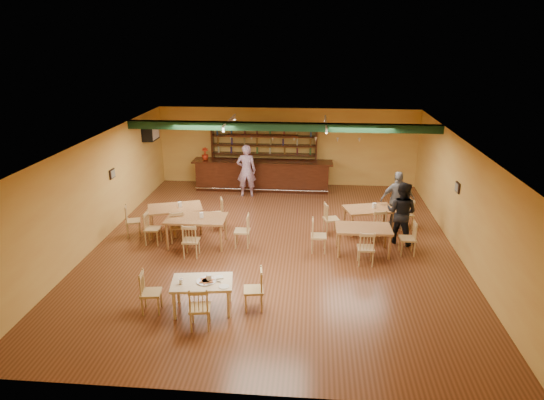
# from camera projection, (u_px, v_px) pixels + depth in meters

# --- Properties ---
(floor) EXTENTS (12.00, 12.00, 0.00)m
(floor) POSITION_uv_depth(u_px,v_px,m) (275.00, 245.00, 13.69)
(floor) COLOR #593119
(floor) RESTS_ON ground
(ceiling_beam) EXTENTS (10.00, 0.30, 0.25)m
(ceiling_beam) POSITION_uv_depth(u_px,v_px,m) (282.00, 127.00, 15.40)
(ceiling_beam) COLOR black
(ceiling_beam) RESTS_ON ceiling
(track_rail_left) EXTENTS (0.05, 2.50, 0.05)m
(track_rail_left) POSITION_uv_depth(u_px,v_px,m) (229.00, 120.00, 16.09)
(track_rail_left) COLOR silver
(track_rail_left) RESTS_ON ceiling
(track_rail_right) EXTENTS (0.05, 2.50, 0.05)m
(track_rail_right) POSITION_uv_depth(u_px,v_px,m) (326.00, 122.00, 15.83)
(track_rail_right) COLOR silver
(track_rail_right) RESTS_ON ceiling
(ac_unit) EXTENTS (0.34, 0.70, 0.48)m
(ac_unit) POSITION_uv_depth(u_px,v_px,m) (150.00, 132.00, 17.28)
(ac_unit) COLOR silver
(ac_unit) RESTS_ON wall_left
(picture_left) EXTENTS (0.04, 0.34, 0.28)m
(picture_left) POSITION_uv_depth(u_px,v_px,m) (112.00, 174.00, 14.49)
(picture_left) COLOR black
(picture_left) RESTS_ON wall_left
(picture_right) EXTENTS (0.04, 0.34, 0.28)m
(picture_right) POSITION_uv_depth(u_px,v_px,m) (458.00, 187.00, 13.21)
(picture_right) COLOR black
(picture_right) RESTS_ON wall_right
(bar_counter) EXTENTS (5.28, 0.85, 1.13)m
(bar_counter) POSITION_uv_depth(u_px,v_px,m) (263.00, 175.00, 18.44)
(bar_counter) COLOR black
(bar_counter) RESTS_ON ground
(back_bar_hutch) EXTENTS (4.08, 0.40, 2.28)m
(back_bar_hutch) POSITION_uv_depth(u_px,v_px,m) (264.00, 157.00, 18.84)
(back_bar_hutch) COLOR black
(back_bar_hutch) RESTS_ON ground
(poinsettia) EXTENTS (0.33, 0.33, 0.46)m
(poinsettia) POSITION_uv_depth(u_px,v_px,m) (205.00, 154.00, 18.36)
(poinsettia) COLOR #B62910
(poinsettia) RESTS_ON bar_counter
(dining_table_a) EXTENTS (1.79, 1.39, 0.79)m
(dining_table_a) POSITION_uv_depth(u_px,v_px,m) (176.00, 219.00, 14.53)
(dining_table_a) COLOR brown
(dining_table_a) RESTS_ON ground
(dining_table_b) EXTENTS (1.62, 1.21, 0.72)m
(dining_table_b) POSITION_uv_depth(u_px,v_px,m) (369.00, 219.00, 14.62)
(dining_table_b) COLOR brown
(dining_table_b) RESTS_ON ground
(dining_table_c) EXTENTS (1.67, 1.02, 0.83)m
(dining_table_c) POSITION_uv_depth(u_px,v_px,m) (197.00, 231.00, 13.61)
(dining_table_c) COLOR brown
(dining_table_c) RESTS_ON ground
(dining_table_d) EXTENTS (1.50, 0.92, 0.74)m
(dining_table_d) POSITION_uv_depth(u_px,v_px,m) (363.00, 240.00, 13.13)
(dining_table_d) COLOR brown
(dining_table_d) RESTS_ON ground
(near_table) EXTENTS (1.39, 1.00, 0.69)m
(near_table) POSITION_uv_depth(u_px,v_px,m) (203.00, 296.00, 10.39)
(near_table) COLOR #CDB08A
(near_table) RESTS_ON ground
(pizza_tray) EXTENTS (0.43, 0.43, 0.01)m
(pizza_tray) POSITION_uv_depth(u_px,v_px,m) (206.00, 281.00, 10.27)
(pizza_tray) COLOR silver
(pizza_tray) RESTS_ON near_table
(parmesan_shaker) EXTENTS (0.08, 0.08, 0.11)m
(parmesan_shaker) POSITION_uv_depth(u_px,v_px,m) (181.00, 281.00, 10.17)
(parmesan_shaker) COLOR #EAE5C6
(parmesan_shaker) RESTS_ON near_table
(napkin_stack) EXTENTS (0.24, 0.21, 0.03)m
(napkin_stack) POSITION_uv_depth(u_px,v_px,m) (219.00, 277.00, 10.42)
(napkin_stack) COLOR white
(napkin_stack) RESTS_ON near_table
(pizza_server) EXTENTS (0.33, 0.19, 0.00)m
(pizza_server) POSITION_uv_depth(u_px,v_px,m) (213.00, 280.00, 10.30)
(pizza_server) COLOR silver
(pizza_server) RESTS_ON pizza_tray
(side_plate) EXTENTS (0.25, 0.25, 0.01)m
(side_plate) POSITION_uv_depth(u_px,v_px,m) (224.00, 286.00, 10.06)
(side_plate) COLOR white
(side_plate) RESTS_ON near_table
(patron_bar) EXTENTS (0.75, 0.53, 1.93)m
(patron_bar) POSITION_uv_depth(u_px,v_px,m) (246.00, 171.00, 17.57)
(patron_bar) COLOR #7E4392
(patron_bar) RESTS_ON ground
(patron_right_a) EXTENTS (1.09, 1.01, 1.80)m
(patron_right_a) POSITION_uv_depth(u_px,v_px,m) (401.00, 213.00, 13.62)
(patron_right_a) COLOR black
(patron_right_a) RESTS_ON ground
(patron_right_b) EXTENTS (1.06, 0.50, 1.76)m
(patron_right_b) POSITION_uv_depth(u_px,v_px,m) (398.00, 200.00, 14.75)
(patron_right_b) COLOR gray
(patron_right_b) RESTS_ON ground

